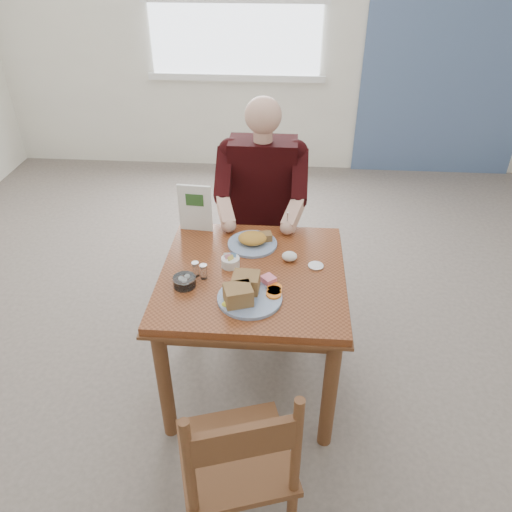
# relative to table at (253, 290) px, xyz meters

# --- Properties ---
(floor) EXTENTS (6.00, 6.00, 0.00)m
(floor) POSITION_rel_table_xyz_m (0.00, 0.00, -0.64)
(floor) COLOR #5F544D
(floor) RESTS_ON ground
(wall_back) EXTENTS (5.50, 0.00, 5.50)m
(wall_back) POSITION_rel_table_xyz_m (0.00, 3.00, 0.76)
(wall_back) COLOR white
(wall_back) RESTS_ON ground
(accent_panel) EXTENTS (1.60, 0.02, 2.80)m
(accent_panel) POSITION_rel_table_xyz_m (1.60, 2.98, 0.76)
(accent_panel) COLOR #4E6590
(accent_panel) RESTS_ON ground
(lemon_wedge) EXTENTS (0.07, 0.05, 0.03)m
(lemon_wedge) POSITION_rel_table_xyz_m (-0.09, -0.28, 0.13)
(lemon_wedge) COLOR yellow
(lemon_wedge) RESTS_ON table
(napkin) EXTENTS (0.09, 0.08, 0.05)m
(napkin) POSITION_rel_table_xyz_m (0.18, 0.11, 0.14)
(napkin) COLOR white
(napkin) RESTS_ON table
(metal_dish) EXTENTS (0.09, 0.09, 0.01)m
(metal_dish) POSITION_rel_table_xyz_m (0.31, 0.07, 0.12)
(metal_dish) COLOR silver
(metal_dish) RESTS_ON table
(table) EXTENTS (0.92, 0.92, 0.75)m
(table) POSITION_rel_table_xyz_m (0.00, 0.00, 0.00)
(table) COLOR brown
(table) RESTS_ON ground
(chair_far) EXTENTS (0.42, 0.42, 0.95)m
(chair_far) POSITION_rel_table_xyz_m (0.00, 0.80, -0.16)
(chair_far) COLOR brown
(chair_far) RESTS_ON ground
(chair_near) EXTENTS (0.53, 0.53, 0.95)m
(chair_near) POSITION_rel_table_xyz_m (0.01, -0.87, -0.16)
(chair_near) COLOR brown
(chair_near) RESTS_ON ground
(diner) EXTENTS (0.53, 0.56, 1.39)m
(diner) POSITION_rel_table_xyz_m (0.00, 0.71, 0.17)
(diner) COLOR gray
(diner) RESTS_ON chair_far
(near_plate) EXTENTS (0.35, 0.35, 0.10)m
(near_plate) POSITION_rel_table_xyz_m (-0.01, -0.21, 0.15)
(near_plate) COLOR white
(near_plate) RESTS_ON table
(far_plate) EXTENTS (0.32, 0.32, 0.07)m
(far_plate) POSITION_rel_table_xyz_m (-0.02, 0.25, 0.14)
(far_plate) COLOR white
(far_plate) RESTS_ON table
(caddy) EXTENTS (0.11, 0.11, 0.07)m
(caddy) POSITION_rel_table_xyz_m (-0.11, 0.04, 0.14)
(caddy) COLOR white
(caddy) RESTS_ON table
(shakers) EXTENTS (0.09, 0.06, 0.08)m
(shakers) POSITION_rel_table_xyz_m (-0.25, -0.06, 0.15)
(shakers) COLOR white
(shakers) RESTS_ON table
(creamer) EXTENTS (0.13, 0.13, 0.05)m
(creamer) POSITION_rel_table_xyz_m (-0.31, -0.14, 0.14)
(creamer) COLOR white
(creamer) RESTS_ON table
(menu) EXTENTS (0.18, 0.03, 0.27)m
(menu) POSITION_rel_table_xyz_m (-0.34, 0.38, 0.25)
(menu) COLOR white
(menu) RESTS_ON table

